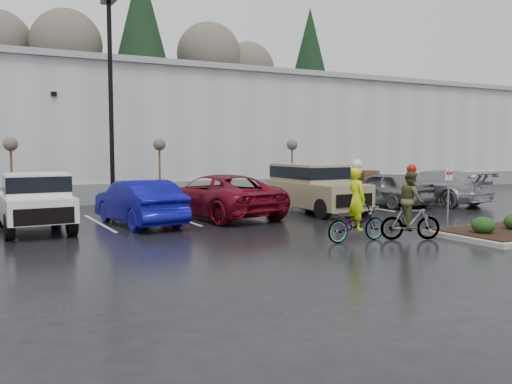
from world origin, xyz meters
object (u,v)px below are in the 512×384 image
car_far_silver (432,187)px  cyclist_olive (411,212)px  cyclist_hivis (356,216)px  car_red (218,196)px  lamppost (110,80)px  sapling_east (292,148)px  pickup_white (34,201)px  suv_tan (316,189)px  sapling_west (11,148)px  car_blue (139,202)px  car_grey (384,189)px  pallet_stack_b (342,182)px  sapling_mid (159,148)px  fire_lane_sign (448,190)px  pallet_stack_a (319,183)px  pallet_stack_c (366,181)px

car_far_silver → cyclist_olive: size_ratio=2.51×
cyclist_hivis → car_red: bearing=12.4°
lamppost → cyclist_hivis: (4.32, -11.52, -4.94)m
car_red → cyclist_hivis: size_ratio=2.53×
lamppost → sapling_east: 10.48m
lamppost → cyclist_olive: (5.92, -12.07, -4.85)m
pickup_white → suv_tan: bearing=-3.5°
sapling_west → car_blue: bearing=-59.0°
cyclist_olive → sapling_west: bearing=61.4°
car_grey → pallet_stack_b: bearing=-117.8°
pallet_stack_b → car_blue: bearing=-153.9°
sapling_west → sapling_mid: same height
car_red → suv_tan: suv_tan is taller
pickup_white → cyclist_olive: 12.25m
sapling_mid → sapling_east: size_ratio=1.00×
sapling_mid → sapling_east: (7.50, 0.00, 0.00)m
car_red → suv_tan: (4.23, -0.70, 0.18)m
car_grey → sapling_east: bearing=-79.5°
car_far_silver → pickup_white: bearing=-9.5°
sapling_west → fire_lane_sign: sapling_west is taller
fire_lane_sign → pallet_stack_b: bearing=65.1°
pallet_stack_a → car_grey: (-0.81, -6.48, 0.14)m
fire_lane_sign → lamppost: bearing=123.5°
sapling_mid → suv_tan: sapling_mid is taller
pallet_stack_b → pickup_white: bearing=-159.9°
pallet_stack_c → suv_tan: size_ratio=0.26×
sapling_mid → cyclist_olive: bearing=-75.3°
car_blue → car_far_silver: car_far_silver is taller
sapling_mid → cyclist_olive: (3.42, -13.07, -1.89)m
car_red → car_far_silver: (11.21, -0.51, -0.02)m
sapling_west → sapling_east: 14.00m
sapling_west → cyclist_olive: bearing=-52.8°
car_blue → car_grey: 12.03m
pallet_stack_b → car_far_silver: (0.06, -7.04, 0.15)m
sapling_mid → pallet_stack_c: bearing=4.2°
sapling_east → pallet_stack_c: bearing=9.5°
car_far_silver → cyclist_hivis: 11.86m
pallet_stack_c → car_grey: size_ratio=0.28×
cyclist_hivis → pallet_stack_c: bearing=-38.7°
lamppost → pallet_stack_b: (14.20, 2.00, -5.01)m
lamppost → cyclist_olive: lamppost is taller
car_blue → car_grey: (12.02, 0.64, -0.00)m
sapling_mid → car_far_silver: (11.76, -6.04, -1.90)m
sapling_east → pallet_stack_a: 3.39m
car_grey → cyclist_hivis: cyclist_hivis is taller
pallet_stack_a → car_far_silver: (1.76, -7.04, 0.15)m
sapling_east → fire_lane_sign: sapling_east is taller
car_blue → suv_tan: suv_tan is taller
pallet_stack_a → cyclist_olive: cyclist_olive is taller
suv_tan → car_far_silver: bearing=1.6°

